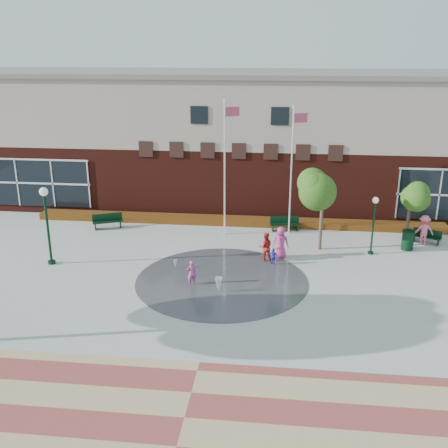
# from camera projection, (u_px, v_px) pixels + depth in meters

# --- Properties ---
(ground) EXTENTS (120.00, 120.00, 0.00)m
(ground) POSITION_uv_depth(u_px,v_px,m) (214.00, 310.00, 22.74)
(ground) COLOR #666056
(ground) RESTS_ON ground
(plaza_concrete) EXTENTS (46.00, 18.00, 0.01)m
(plaza_concrete) POSITION_uv_depth(u_px,v_px,m) (224.00, 272.00, 26.50)
(plaza_concrete) COLOR #A8A8A0
(plaza_concrete) RESTS_ON ground
(paver_band) EXTENTS (46.00, 6.00, 0.01)m
(paver_band) POSITION_uv_depth(u_px,v_px,m) (184.00, 418.00, 16.16)
(paver_band) COLOR #9A423B
(paver_band) RESTS_ON ground
(splash_pad) EXTENTS (8.40, 8.40, 0.01)m
(splash_pad) POSITION_uv_depth(u_px,v_px,m) (222.00, 281.00, 25.56)
(splash_pad) COLOR #383A3D
(splash_pad) RESTS_ON ground
(library_building) EXTENTS (44.40, 10.40, 9.20)m
(library_building) POSITION_uv_depth(u_px,v_px,m) (245.00, 137.00, 37.67)
(library_building) COLOR #49150E
(library_building) RESTS_ON ground
(flower_bed) EXTENTS (26.00, 1.20, 0.40)m
(flower_bed) POSITION_uv_depth(u_px,v_px,m) (237.00, 224.00, 33.65)
(flower_bed) COLOR #980C05
(flower_bed) RESTS_ON ground
(flagpole_left) EXTENTS (0.88, 0.42, 8.06)m
(flagpole_left) POSITION_uv_depth(u_px,v_px,m) (225.00, 162.00, 30.41)
(flagpole_left) COLOR white
(flagpole_left) RESTS_ON ground
(flagpole_right) EXTENTS (0.88, 0.43, 7.68)m
(flagpole_right) POSITION_uv_depth(u_px,v_px,m) (292.00, 164.00, 30.62)
(flagpole_right) COLOR white
(flagpole_right) RESTS_ON ground
(lamp_left) EXTENTS (0.44, 0.44, 4.16)m
(lamp_left) POSITION_uv_depth(u_px,v_px,m) (47.00, 217.00, 26.72)
(lamp_left) COLOR black
(lamp_left) RESTS_ON ground
(lamp_right) EXTENTS (0.35, 0.35, 3.27)m
(lamp_right) POSITION_uv_depth(u_px,v_px,m) (374.00, 219.00, 28.18)
(lamp_right) COLOR black
(lamp_right) RESTS_ON ground
(bench_left) EXTENTS (1.90, 1.20, 0.93)m
(bench_left) POSITION_uv_depth(u_px,v_px,m) (108.00, 224.00, 32.78)
(bench_left) COLOR black
(bench_left) RESTS_ON ground
(bench_mid) EXTENTS (1.84, 0.73, 0.90)m
(bench_mid) POSITION_uv_depth(u_px,v_px,m) (285.00, 226.00, 32.35)
(bench_mid) COLOR black
(bench_mid) RESTS_ON ground
(bench_right) EXTENTS (1.64, 1.08, 0.80)m
(bench_right) POSITION_uv_depth(u_px,v_px,m) (426.00, 239.00, 30.33)
(bench_right) COLOR black
(bench_right) RESTS_ON ground
(trash_can) EXTENTS (0.70, 0.70, 1.14)m
(trash_can) POSITION_uv_depth(u_px,v_px,m) (408.00, 240.00, 29.27)
(trash_can) COLOR black
(trash_can) RESTS_ON ground
(tree_mid) EXTENTS (2.64, 2.64, 4.46)m
(tree_mid) POSITION_uv_depth(u_px,v_px,m) (323.00, 194.00, 28.45)
(tree_mid) COLOR #47332B
(tree_mid) RESTS_ON ground
(tree_small_right) EXTENTS (2.11, 2.11, 3.61)m
(tree_small_right) POSITION_uv_depth(u_px,v_px,m) (411.00, 196.00, 30.24)
(tree_small_right) COLOR #47332B
(tree_small_right) RESTS_ON ground
(water_jet_a) EXTENTS (0.37, 0.37, 0.71)m
(water_jet_a) POSITION_uv_depth(u_px,v_px,m) (219.00, 293.00, 24.35)
(water_jet_a) COLOR white
(water_jet_a) RESTS_ON ground
(water_jet_b) EXTENTS (0.20, 0.20, 0.44)m
(water_jet_b) POSITION_uv_depth(u_px,v_px,m) (175.00, 269.00, 26.96)
(water_jet_b) COLOR white
(water_jet_b) RESTS_ON ground
(child_splash) EXTENTS (0.53, 0.46, 1.24)m
(child_splash) POSITION_uv_depth(u_px,v_px,m) (192.00, 273.00, 24.97)
(child_splash) COLOR #C74494
(child_splash) RESTS_ON ground
(adult_red) EXTENTS (0.86, 0.72, 1.57)m
(adult_red) POSITION_uv_depth(u_px,v_px,m) (265.00, 247.00, 27.71)
(adult_red) COLOR red
(adult_red) RESTS_ON ground
(adult_pink) EXTENTS (0.91, 0.65, 1.76)m
(adult_pink) POSITION_uv_depth(u_px,v_px,m) (281.00, 243.00, 28.05)
(adult_pink) COLOR #C23A7C
(adult_pink) RESTS_ON ground
(child_blue) EXTENTS (0.58, 0.43, 0.92)m
(child_blue) POSITION_uv_depth(u_px,v_px,m) (273.00, 257.00, 27.29)
(child_blue) COLOR #3737C4
(child_blue) RESTS_ON ground
(person_bench) EXTENTS (1.20, 0.75, 1.79)m
(person_bench) POSITION_uv_depth(u_px,v_px,m) (424.00, 230.00, 29.88)
(person_bench) COLOR #F16784
(person_bench) RESTS_ON ground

